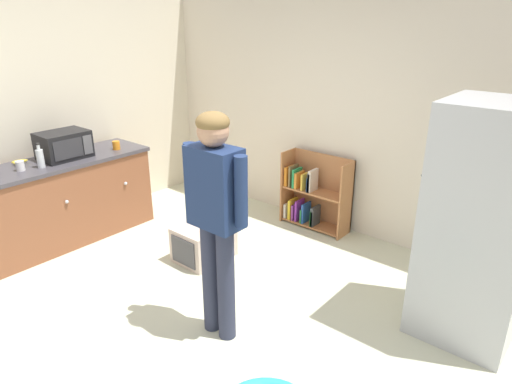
{
  "coord_description": "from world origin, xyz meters",
  "views": [
    {
      "loc": [
        2.24,
        -1.96,
        2.29
      ],
      "look_at": [
        0.05,
        0.64,
        0.96
      ],
      "focal_mm": 31.66,
      "sensor_mm": 36.0,
      "label": 1
    }
  ],
  "objects": [
    {
      "name": "ground_plane",
      "position": [
        0.0,
        0.0,
        0.0
      ],
      "size": [
        12.0,
        12.0,
        0.0
      ],
      "primitive_type": "plane",
      "color": "beige",
      "rests_on": "ground"
    },
    {
      "name": "back_wall",
      "position": [
        0.0,
        2.33,
        1.35
      ],
      "size": [
        5.2,
        0.06,
        2.7
      ],
      "primitive_type": "cube",
      "color": "beige",
      "rests_on": "ground"
    },
    {
      "name": "left_side_wall",
      "position": [
        -2.63,
        0.8,
        1.35
      ],
      "size": [
        0.06,
        2.99,
        2.7
      ],
      "primitive_type": "cube",
      "color": "beige",
      "rests_on": "ground"
    },
    {
      "name": "kitchen_counter",
      "position": [
        -2.2,
        0.0,
        0.45
      ],
      "size": [
        0.65,
        2.11,
        0.9
      ],
      "color": "brown",
      "rests_on": "ground"
    },
    {
      "name": "refrigerator",
      "position": [
        1.6,
        1.3,
        0.89
      ],
      "size": [
        0.73,
        0.68,
        1.78
      ],
      "color": "#B7BABF",
      "rests_on": "ground"
    },
    {
      "name": "bookshelf",
      "position": [
        -0.36,
        2.14,
        0.37
      ],
      "size": [
        0.8,
        0.28,
        0.85
      ],
      "color": "#B37343",
      "rests_on": "ground"
    },
    {
      "name": "standing_person",
      "position": [
        0.17,
        0.06,
        1.05
      ],
      "size": [
        0.57,
        0.23,
        1.72
      ],
      "color": "#2F334A",
      "rests_on": "ground"
    },
    {
      "name": "pet_carrier",
      "position": [
        -0.75,
        0.78,
        0.18
      ],
      "size": [
        0.42,
        0.55,
        0.36
      ],
      "color": "beige",
      "rests_on": "ground"
    },
    {
      "name": "microwave",
      "position": [
        -2.21,
        0.22,
        1.04
      ],
      "size": [
        0.37,
        0.48,
        0.28
      ],
      "color": "black",
      "rests_on": "kitchen_counter"
    },
    {
      "name": "banana_bunch",
      "position": [
        -2.35,
        -0.18,
        0.93
      ],
      "size": [
        0.12,
        0.16,
        0.04
      ],
      "color": "yellow",
      "rests_on": "kitchen_counter"
    },
    {
      "name": "clear_bottle",
      "position": [
        -2.09,
        -0.09,
        1.0
      ],
      "size": [
        0.07,
        0.07,
        0.25
      ],
      "color": "silver",
      "rests_on": "kitchen_counter"
    },
    {
      "name": "orange_cup",
      "position": [
        -2.08,
        0.75,
        0.95
      ],
      "size": [
        0.08,
        0.08,
        0.09
      ],
      "primitive_type": "cylinder",
      "color": "orange",
      "rests_on": "kitchen_counter"
    },
    {
      "name": "white_cup",
      "position": [
        -2.15,
        -0.27,
        0.95
      ],
      "size": [
        0.08,
        0.08,
        0.09
      ],
      "primitive_type": "cylinder",
      "color": "white",
      "rests_on": "kitchen_counter"
    }
  ]
}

